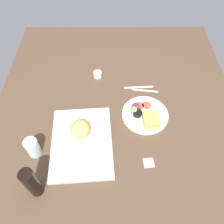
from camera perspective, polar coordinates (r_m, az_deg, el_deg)
name	(u,v)px	position (r cm, az deg, el deg)	size (l,w,h in cm)	color
ground_plane	(117,120)	(137.08, 1.26, -2.04)	(190.00, 150.00, 3.00)	#4C3828
serving_tray	(82,142)	(127.48, -7.57, -7.49)	(45.00, 33.00, 1.60)	#B2B2AD
bread_plate_near	(81,131)	(125.96, -7.74, -4.70)	(21.77, 21.77, 9.72)	white
plate_with_salad	(145,115)	(136.80, 8.15, -0.65)	(27.72, 27.72, 5.40)	white
drinking_glass	(33,147)	(126.30, -19.23, -8.38)	(7.07, 7.07, 11.16)	silver
soda_bottle	(32,183)	(112.88, -19.42, -16.36)	(6.40, 6.40, 20.46)	black
espresso_cup	(98,74)	(157.88, -3.62, 9.35)	(5.60, 5.60, 4.00)	silver
fork	(145,90)	(151.23, 8.28, 5.35)	(17.00, 1.40, 0.50)	#B7B7BC
knife	(139,87)	(152.71, 6.68, 6.20)	(19.00, 1.40, 0.50)	#B7B7BC
sticky_note	(149,163)	(123.21, 9.19, -12.44)	(5.60, 5.60, 0.12)	pink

